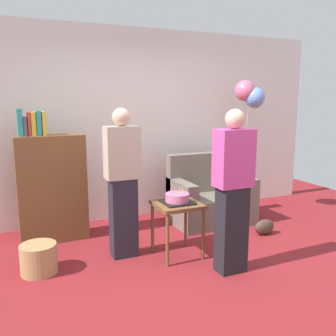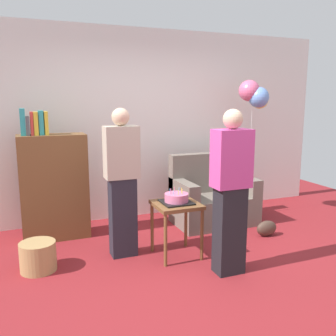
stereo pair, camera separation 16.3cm
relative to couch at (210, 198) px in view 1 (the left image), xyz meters
name	(u,v)px [view 1 (the left image)]	position (x,y,z in m)	size (l,w,h in m)	color
ground_plane	(201,271)	(-0.86, -1.31, -0.34)	(8.00, 8.00, 0.00)	maroon
wall_back	(134,125)	(-0.86, 0.74, 1.01)	(6.00, 0.10, 2.70)	silver
couch	(210,198)	(0.00, 0.00, 0.00)	(1.10, 0.70, 0.96)	#6B6056
bookshelf	(51,186)	(-2.11, 0.20, 0.34)	(0.80, 0.36, 1.61)	brown
side_table	(177,211)	(-0.92, -0.86, 0.17)	(0.48, 0.48, 0.61)	brown
birthday_cake	(177,198)	(-0.92, -0.86, 0.32)	(0.32, 0.32, 0.17)	black
person_blowing_candles	(123,183)	(-1.46, -0.62, 0.49)	(0.36, 0.22, 1.63)	#23232D
person_holding_cake	(233,191)	(-0.58, -1.42, 0.49)	(0.36, 0.22, 1.63)	black
wicker_basket	(39,259)	(-2.36, -0.68, -0.19)	(0.36, 0.36, 0.30)	#A88451
handbag	(264,227)	(0.39, -0.74, -0.24)	(0.28, 0.14, 0.20)	#473328
balloon_bunch	(251,95)	(0.66, 0.03, 1.43)	(0.46, 0.37, 1.98)	silver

